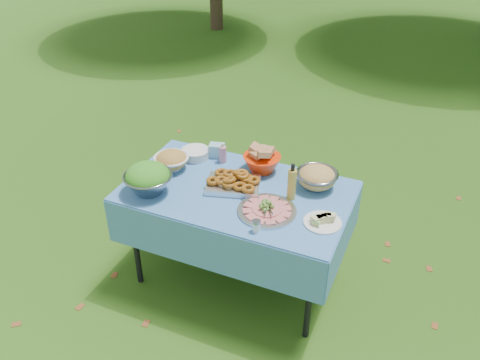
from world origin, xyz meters
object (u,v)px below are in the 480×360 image
picnic_table (237,236)px  oil_bottle (292,182)px  salad_bowl (148,178)px  bread_bowl (262,159)px  plate_stack (195,153)px  pasta_bowl_steel (317,177)px  charcuterie_platter (267,206)px

picnic_table → oil_bottle: size_ratio=5.81×
salad_bowl → oil_bottle: size_ratio=1.23×
bread_bowl → picnic_table: bearing=-101.8°
picnic_table → salad_bowl: bearing=-154.6°
plate_stack → pasta_bowl_steel: 0.90m
oil_bottle → salad_bowl: bearing=-161.2°
bread_bowl → oil_bottle: 0.38m
bread_bowl → charcuterie_platter: 0.48m
charcuterie_platter → pasta_bowl_steel: bearing=63.3°
plate_stack → charcuterie_platter: bearing=-30.1°
picnic_table → plate_stack: bearing=148.9°
bread_bowl → charcuterie_platter: bearing=-64.8°
charcuterie_platter → bread_bowl: bearing=115.2°
plate_stack → bread_bowl: 0.50m
charcuterie_platter → salad_bowl: bearing=-172.6°
pasta_bowl_steel → oil_bottle: 0.23m
salad_bowl → plate_stack: 0.52m
picnic_table → charcuterie_platter: bearing=-28.3°
salad_bowl → oil_bottle: (0.86, 0.29, 0.02)m
salad_bowl → charcuterie_platter: (0.77, 0.10, -0.06)m
plate_stack → charcuterie_platter: charcuterie_platter is taller
plate_stack → salad_bowl: bearing=-97.7°
bread_bowl → salad_bowl: bearing=-137.0°
picnic_table → pasta_bowl_steel: (0.46, 0.25, 0.45)m
charcuterie_platter → oil_bottle: size_ratio=1.45×
pasta_bowl_steel → oil_bottle: size_ratio=1.08×
salad_bowl → plate_stack: bearing=82.3°
oil_bottle → picnic_table: bearing=-171.7°
picnic_table → pasta_bowl_steel: bearing=28.2°
bread_bowl → charcuterie_platter: size_ratio=0.71×
pasta_bowl_steel → bread_bowl: bearing=173.8°
plate_stack → oil_bottle: oil_bottle is taller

